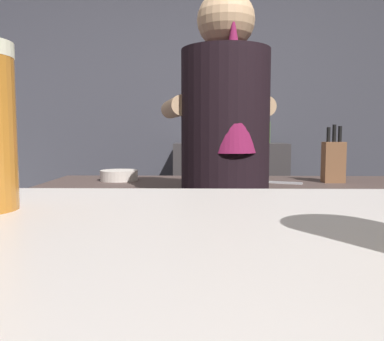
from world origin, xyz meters
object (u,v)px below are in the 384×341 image
object	(u,v)px
bottle_vinegar	(210,132)
bottle_hot_sauce	(266,131)
knife_block	(333,161)
chefs_knife	(277,182)
bartender	(225,179)
mixing_bowl	(119,175)

from	to	relation	value
bottle_vinegar	bottle_hot_sauce	bearing A→B (deg)	0.74
knife_block	chefs_knife	distance (m)	0.30
knife_block	bottle_hot_sauce	size ratio (longest dim) A/B	1.16
bottle_vinegar	chefs_knife	bearing A→B (deg)	-76.53
knife_block	chefs_knife	world-z (taller)	knife_block
chefs_knife	bottle_vinegar	xyz separation A→B (m)	(-0.30, 1.24, 0.25)
knife_block	bartender	bearing A→B (deg)	-141.32
mixing_bowl	bottle_vinegar	distance (m)	1.26
bottle_vinegar	bottle_hot_sauce	world-z (taller)	bottle_hot_sauce
bartender	bottle_vinegar	xyz separation A→B (m)	(-0.02, 1.64, 0.19)
chefs_knife	bottle_hot_sauce	xyz separation A→B (m)	(0.13, 1.24, 0.26)
mixing_bowl	bottle_hot_sauce	xyz separation A→B (m)	(0.93, 1.14, 0.23)
bartender	mixing_bowl	xyz separation A→B (m)	(-0.52, 0.51, -0.04)
bartender	mixing_bowl	distance (m)	0.72
knife_block	bottle_vinegar	size ratio (longest dim) A/B	1.23
mixing_bowl	bartender	bearing A→B (deg)	-44.54
mixing_bowl	bottle_vinegar	xyz separation A→B (m)	(0.50, 1.14, 0.23)
mixing_bowl	chefs_knife	xyz separation A→B (m)	(0.79, -0.10, -0.02)
bartender	chefs_knife	distance (m)	0.50
chefs_knife	bottle_hot_sauce	bearing A→B (deg)	106.18
bartender	bottle_vinegar	bearing A→B (deg)	-11.63
chefs_knife	bottle_hot_sauce	world-z (taller)	bottle_hot_sauce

